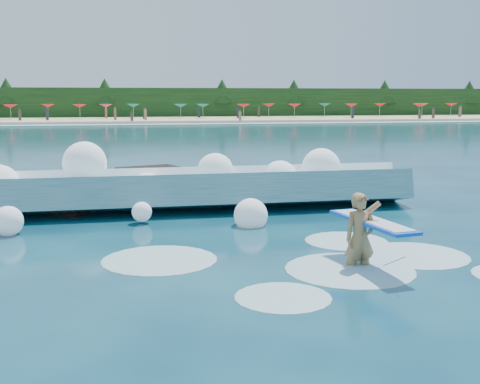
{
  "coord_description": "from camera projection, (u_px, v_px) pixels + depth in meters",
  "views": [
    {
      "loc": [
        -1.45,
        -12.22,
        3.49
      ],
      "look_at": [
        1.5,
        2.0,
        1.2
      ],
      "focal_mm": 45.0,
      "sensor_mm": 36.0,
      "label": 1
    }
  ],
  "objects": [
    {
      "name": "ground",
      "position": [
        190.0,
        265.0,
        12.65
      ],
      "size": [
        200.0,
        200.0,
        0.0
      ],
      "primitive_type": "plane",
      "color": "#082B42",
      "rests_on": "ground"
    },
    {
      "name": "beach",
      "position": [
        125.0,
        120.0,
        88.05
      ],
      "size": [
        140.0,
        20.0,
        0.4
      ],
      "primitive_type": "cube",
      "color": "tan",
      "rests_on": "ground"
    },
    {
      "name": "wet_band",
      "position": [
        126.0,
        124.0,
        77.44
      ],
      "size": [
        140.0,
        5.0,
        0.08
      ],
      "primitive_type": "cube",
      "color": "silver",
      "rests_on": "ground"
    },
    {
      "name": "treeline",
      "position": [
        123.0,
        103.0,
        97.37
      ],
      "size": [
        140.0,
        4.0,
        5.0
      ],
      "primitive_type": "cube",
      "color": "black",
      "rests_on": "ground"
    },
    {
      "name": "breaking_wave",
      "position": [
        114.0,
        192.0,
        18.72
      ],
      "size": [
        18.69,
        2.88,
        1.61
      ],
      "color": "teal",
      "rests_on": "ground"
    },
    {
      "name": "rock_cluster",
      "position": [
        56.0,
        194.0,
        19.23
      ],
      "size": [
        8.08,
        3.33,
        1.36
      ],
      "color": "black",
      "rests_on": "ground"
    },
    {
      "name": "surfer_with_board",
      "position": [
        363.0,
        235.0,
        12.37
      ],
      "size": [
        1.11,
        3.03,
        1.89
      ],
      "color": "#9E774A",
      "rests_on": "ground"
    },
    {
      "name": "wave_spray",
      "position": [
        106.0,
        178.0,
        18.36
      ],
      "size": [
        15.1,
        4.57,
        2.32
      ],
      "color": "white",
      "rests_on": "ground"
    },
    {
      "name": "surf_foam",
      "position": [
        325.0,
        262.0,
        12.85
      ],
      "size": [
        9.02,
        5.65,
        0.13
      ],
      "color": "silver",
      "rests_on": "ground"
    },
    {
      "name": "beach_umbrellas",
      "position": [
        127.0,
        106.0,
        89.72
      ],
      "size": [
        110.41,
        6.96,
        0.5
      ],
      "color": "#C4394E",
      "rests_on": "ground"
    },
    {
      "name": "beachgoers",
      "position": [
        73.0,
        115.0,
        83.32
      ],
      "size": [
        104.2,
        13.16,
        1.93
      ],
      "color": "#3F332D",
      "rests_on": "ground"
    }
  ]
}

